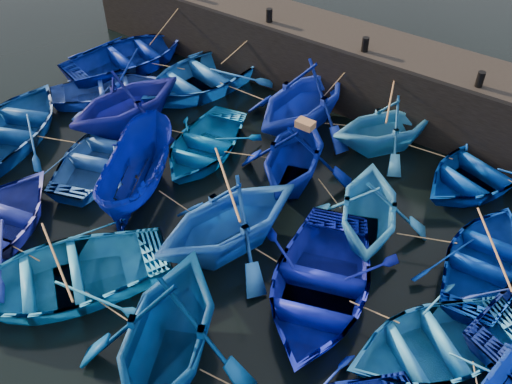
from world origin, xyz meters
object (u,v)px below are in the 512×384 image
Objects in this scene: boat_0 at (129,55)px; wooden_crate at (305,124)px; boat_13 at (13,126)px; boat_8 at (203,145)px.

wooden_crate is (9.91, -2.25, 1.78)m from boat_0.
wooden_crate is at bearing 177.99° from boat_13.
boat_8 is 0.82× the size of boat_13.
boat_0 is 1.05× the size of boat_13.
boat_8 is at bearing -170.11° from wooden_crate.
boat_8 is 6.76m from boat_13.
boat_0 is 10.32m from wooden_crate.
boat_13 is at bearing 109.65° from boat_0.
boat_0 is at bearing 167.21° from wooden_crate.
boat_13 is 9.78× the size of wooden_crate.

